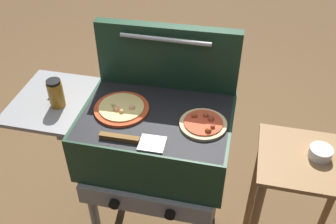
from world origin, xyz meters
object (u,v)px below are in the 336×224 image
Objects in this scene: pizza_pepperoni at (204,124)px; spatula at (133,140)px; pizza_cheese at (122,108)px; prep_table at (301,194)px; topping_bowl_near at (320,153)px; sauce_jar at (56,93)px; grill at (154,139)px.

pizza_pepperoni reaches higher than spatula.
pizza_cheese is 0.30× the size of prep_table.
pizza_pepperoni is 0.50m from topping_bowl_near.
pizza_cheese is 0.28m from sauce_jar.
grill is 3.68× the size of spatula.
grill is 0.46m from sauce_jar.
spatula is 0.77m from topping_bowl_near.
topping_bowl_near is at bearing 1.89° from pizza_cheese.
topping_bowl_near is (0.70, 0.03, 0.04)m from grill.
spatula is (0.10, -0.17, -0.00)m from pizza_cheese.
pizza_pepperoni is at bearing -176.51° from prep_table.
sauce_jar reaches higher than spatula.
sauce_jar reaches higher than prep_table.
pizza_cheese is (-0.14, -0.00, 0.15)m from grill.
prep_table is at bearing 14.37° from spatula.
spatula is 0.33× the size of prep_table.
pizza_pepperoni reaches higher than prep_table.
grill is 10.08× the size of topping_bowl_near.
pizza_cheese is at bearing 120.26° from spatula.
grill is 4.95× the size of pizza_pepperoni.
grill reaches higher than topping_bowl_near.
prep_table is (0.81, 0.01, -0.36)m from pizza_cheese.
topping_bowl_near is at bearing 5.78° from pizza_pepperoni.
prep_table is at bearing 1.75° from sauce_jar.
pizza_cheese is at bearing 176.55° from pizza_pepperoni.
prep_table is (1.09, 0.03, -0.41)m from sauce_jar.
sauce_jar is 0.41m from spatula.
topping_bowl_near is (0.48, 0.05, -0.11)m from pizza_pepperoni.
spatula is at bearing -164.60° from topping_bowl_near.
sauce_jar is at bearing -176.01° from grill.
pizza_cheese is at bearing 5.50° from sauce_jar.
pizza_cheese reaches higher than topping_bowl_near.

